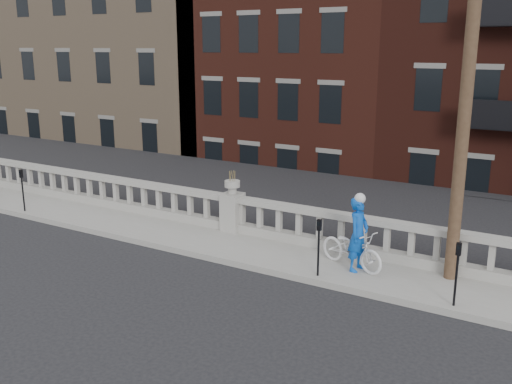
# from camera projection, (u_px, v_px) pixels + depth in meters

# --- Properties ---
(ground) EXTENTS (120.00, 120.00, 0.00)m
(ground) POSITION_uv_depth(u_px,v_px,m) (140.00, 282.00, 13.25)
(ground) COLOR black
(ground) RESTS_ON ground
(sidewalk) EXTENTS (32.00, 2.20, 0.15)m
(sidewalk) POSITION_uv_depth(u_px,v_px,m) (214.00, 242.00, 15.72)
(sidewalk) COLOR gray
(sidewalk) RESTS_ON ground
(balustrade) EXTENTS (28.00, 0.34, 1.03)m
(balustrade) POSITION_uv_depth(u_px,v_px,m) (233.00, 214.00, 16.37)
(balustrade) COLOR gray
(balustrade) RESTS_ON sidewalk
(planter_pedestal) EXTENTS (0.55, 0.55, 1.76)m
(planter_pedestal) POSITION_uv_depth(u_px,v_px,m) (233.00, 207.00, 16.32)
(planter_pedestal) COLOR gray
(planter_pedestal) RESTS_ON sidewalk
(lower_level) EXTENTS (80.00, 44.00, 20.80)m
(lower_level) POSITION_uv_depth(u_px,v_px,m) (430.00, 96.00, 31.45)
(lower_level) COLOR #605E59
(lower_level) RESTS_ON ground
(utility_pole) EXTENTS (1.60, 0.28, 10.00)m
(utility_pole) POSITION_uv_depth(u_px,v_px,m) (470.00, 50.00, 11.85)
(utility_pole) COLOR #422D1E
(utility_pole) RESTS_ON sidewalk
(parking_meter_b) EXTENTS (0.10, 0.09, 1.36)m
(parking_meter_b) POSITION_uv_depth(u_px,v_px,m) (22.00, 185.00, 18.20)
(parking_meter_b) COLOR black
(parking_meter_b) RESTS_ON sidewalk
(parking_meter_c) EXTENTS (0.10, 0.09, 1.36)m
(parking_meter_c) POSITION_uv_depth(u_px,v_px,m) (319.00, 241.00, 13.02)
(parking_meter_c) COLOR black
(parking_meter_c) RESTS_ON sidewalk
(parking_meter_d) EXTENTS (0.10, 0.09, 1.36)m
(parking_meter_d) POSITION_uv_depth(u_px,v_px,m) (457.00, 267.00, 11.50)
(parking_meter_d) COLOR black
(parking_meter_d) RESTS_ON sidewalk
(bicycle) EXTENTS (1.91, 1.18, 0.95)m
(bicycle) POSITION_uv_depth(u_px,v_px,m) (352.00, 248.00, 13.62)
(bicycle) COLOR silver
(bicycle) RESTS_ON sidewalk
(cyclist) EXTENTS (0.49, 0.69, 1.78)m
(cyclist) POSITION_uv_depth(u_px,v_px,m) (358.00, 234.00, 13.35)
(cyclist) COLOR #0C4DBA
(cyclist) RESTS_ON sidewalk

